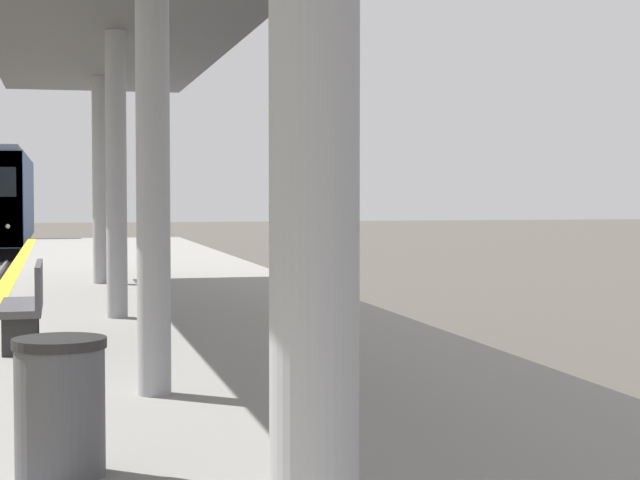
# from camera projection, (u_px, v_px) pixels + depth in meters

# --- Properties ---
(train) EXTENTS (2.62, 18.52, 4.58)m
(train) POSITION_uv_depth(u_px,v_px,m) (0.00, 201.00, 49.63)
(train) COLOR black
(train) RESTS_ON ground
(trash_bin) EXTENTS (0.55, 0.55, 0.82)m
(trash_bin) POSITION_uv_depth(u_px,v_px,m) (60.00, 407.00, 6.29)
(trash_bin) COLOR #4C4C51
(trash_bin) RESTS_ON platform_right
(bench) EXTENTS (0.44, 1.64, 0.92)m
(bench) POSITION_uv_depth(u_px,v_px,m) (27.00, 303.00, 11.62)
(bench) COLOR #4C4C51
(bench) RESTS_ON platform_right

